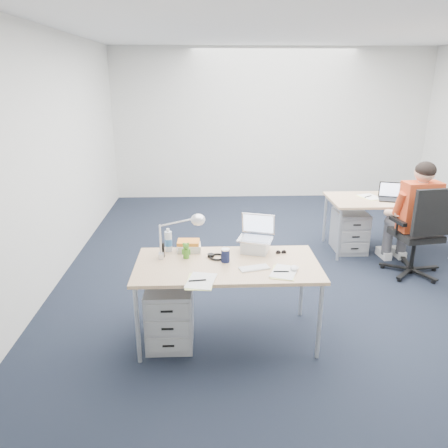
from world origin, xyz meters
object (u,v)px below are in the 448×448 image
(can_koozie, at_px, (225,255))
(water_bottle, at_px, (168,240))
(desk_far, at_px, (389,202))
(dark_laptop, at_px, (393,192))
(drawer_pedestal_far, at_px, (350,231))
(desk_near, at_px, (227,268))
(headphones, at_px, (217,256))
(bear_figurine, at_px, (186,250))
(computer_mouse, at_px, (294,268))
(office_chair, at_px, (415,250))
(seated_person, at_px, (411,216))
(sunglasses, at_px, (281,252))
(desk_lamp, at_px, (175,236))
(cordless_phone, at_px, (162,250))
(wireless_keyboard, at_px, (254,268))
(book_stack, at_px, (189,246))
(silver_laptop, at_px, (255,235))
(drawer_pedestal_near, at_px, (170,314))
(far_cup, at_px, (417,196))

(can_koozie, relative_size, water_bottle, 0.56)
(desk_far, distance_m, water_bottle, 3.29)
(desk_far, height_order, can_koozie, can_koozie)
(dark_laptop, bearing_deg, drawer_pedestal_far, -175.35)
(desk_near, height_order, desk_far, same)
(headphones, relative_size, bear_figurine, 1.29)
(drawer_pedestal_far, bearing_deg, desk_near, -130.78)
(drawer_pedestal_far, height_order, computer_mouse, computer_mouse)
(office_chair, height_order, seated_person, seated_person)
(bear_figurine, relative_size, sunglasses, 1.48)
(desk_near, distance_m, computer_mouse, 0.58)
(desk_lamp, bearing_deg, computer_mouse, -6.48)
(desk_near, xyz_separation_m, seated_person, (2.29, 1.44, -0.01))
(desk_near, bearing_deg, can_koozie, 110.79)
(drawer_pedestal_far, height_order, water_bottle, water_bottle)
(cordless_phone, height_order, sunglasses, cordless_phone)
(desk_far, xyz_separation_m, sunglasses, (-1.76, -1.83, 0.06))
(cordless_phone, height_order, dark_laptop, dark_laptop)
(desk_far, xyz_separation_m, dark_laptop, (-0.01, -0.09, 0.17))
(drawer_pedestal_far, bearing_deg, wireless_keyboard, -125.53)
(computer_mouse, distance_m, cordless_phone, 1.18)
(desk_near, distance_m, bear_figurine, 0.41)
(computer_mouse, relative_size, bear_figurine, 0.69)
(water_bottle, height_order, book_stack, water_bottle)
(computer_mouse, bearing_deg, can_koozie, 174.07)
(seated_person, bearing_deg, silver_laptop, -154.83)
(cordless_phone, bearing_deg, can_koozie, 0.41)
(silver_laptop, bearing_deg, bear_figurine, -150.83)
(drawer_pedestal_near, xyz_separation_m, far_cup, (3.12, 2.03, 0.50))
(bear_figurine, height_order, sunglasses, bear_figurine)
(wireless_keyboard, xyz_separation_m, sunglasses, (0.28, 0.32, 0.01))
(office_chair, height_order, far_cup, office_chair)
(drawer_pedestal_near, height_order, water_bottle, water_bottle)
(desk_far, relative_size, desk_lamp, 3.73)
(can_koozie, distance_m, far_cup, 3.27)
(desk_far, distance_m, headphones, 3.03)
(desk_near, height_order, office_chair, office_chair)
(headphones, bearing_deg, drawer_pedestal_near, -134.60)
(desk_near, xyz_separation_m, drawer_pedestal_near, (-0.51, -0.05, -0.41))
(computer_mouse, xyz_separation_m, far_cup, (2.06, 2.14, 0.03))
(cordless_phone, relative_size, desk_lamp, 0.32)
(office_chair, height_order, bear_figurine, office_chair)
(desk_far, bearing_deg, sunglasses, -133.81)
(drawer_pedestal_near, height_order, can_koozie, can_koozie)
(computer_mouse, xyz_separation_m, water_bottle, (-1.09, 0.47, 0.09))
(silver_laptop, relative_size, desk_lamp, 0.77)
(drawer_pedestal_near, xyz_separation_m, cordless_phone, (-0.07, 0.22, 0.52))
(headphones, bearing_deg, desk_near, -34.00)
(silver_laptop, distance_m, wireless_keyboard, 0.42)
(wireless_keyboard, relative_size, water_bottle, 1.16)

